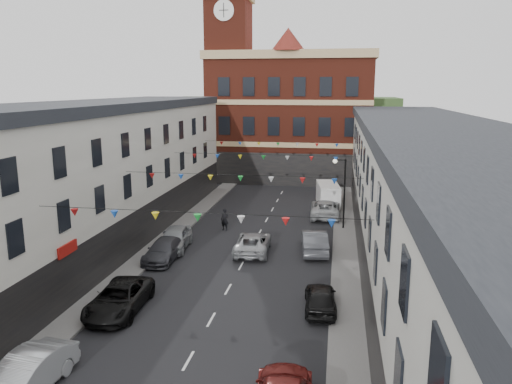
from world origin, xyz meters
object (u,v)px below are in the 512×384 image
Objects in this scene: car_left_c at (119,298)px; car_right_e at (314,241)px; car_left_d at (164,250)px; white_van at (328,195)px; pedestrian at (225,220)px; car_left_b at (26,375)px; car_right_d at (320,298)px; street_lamp at (342,184)px; car_left_e at (175,238)px; moving_car at (253,243)px; car_right_f at (325,209)px.

car_left_c is 1.06× the size of car_right_e.
car_left_d is 0.96× the size of white_van.
pedestrian is (-8.28, -10.38, -0.19)m from white_van.
car_left_b is 23.61m from pedestrian.
car_right_d is (11.00, -6.30, -0.00)m from car_left_d.
car_left_d is (-12.05, -9.65, -3.20)m from street_lamp.
car_left_e is 0.97× the size of car_right_e.
white_van is at bearing 65.12° from pedestrian.
car_left_c is 10.73m from car_right_d.
car_left_c is at bearing -83.74° from pedestrian.
car_right_e is 4.46m from moving_car.
street_lamp is 1.05× the size of car_right_f.
street_lamp is 21.52m from car_left_c.
car_left_c is (0.44, 7.48, -0.05)m from car_left_b.
car_left_e is at bearing 44.96° from car_right_f.
car_left_e is at bearing -1.05° from moving_car.
car_right_d is at bearing -93.77° from street_lamp.
car_left_d is at bearing 20.97° from moving_car.
white_van reaches higher than car_right_f.
pedestrian is at bearing -61.16° from moving_car.
car_right_f is (10.67, 13.64, 0.09)m from car_left_d.
car_right_f reaches higher than car_left_b.
car_right_f is 10.02m from pedestrian.
car_left_c is 15.12m from car_right_e.
car_right_d is 24.49m from white_van.
car_left_b is at bearing 69.14° from moving_car.
car_left_c is 1.10× the size of car_left_e.
car_right_e is at bearing -106.62° from street_lamp.
car_right_e reaches higher than moving_car.
street_lamp is 1.24× the size of car_left_e.
car_right_d is at bearing 117.04° from moving_car.
car_right_e reaches higher than car_right_f.
car_left_e is (0.00, 18.05, 0.04)m from car_left_b.
car_left_d is (-0.44, 8.19, -0.04)m from car_left_c.
white_van reaches higher than moving_car.
street_lamp reaches higher than car_right_f.
street_lamp is 1.19× the size of car_right_e.
moving_car is (-4.88, -11.03, -0.07)m from car_right_f.
car_right_d is 9.71m from car_right_e.
moving_car is at bearing 64.56° from car_right_f.
pedestrian is at bearing 88.41° from car_left_b.
car_right_e reaches higher than car_left_e.
moving_car is 16.37m from white_van.
car_right_d is at bearing 88.12° from car_right_e.
car_left_c is at bearing -119.07° from white_van.
street_lamp is 1.25× the size of car_left_b.
car_right_f is (-0.33, 19.94, 0.09)m from car_right_d.
street_lamp is 15.77m from car_left_d.
car_right_f is at bearing -99.48° from car_right_e.
car_right_e is at bearing -16.35° from pedestrian.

